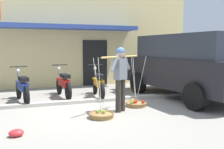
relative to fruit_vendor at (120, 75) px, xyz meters
name	(u,v)px	position (x,y,z in m)	size (l,w,h in m)	color
ground_plane	(99,107)	(-0.40, 0.64, -0.98)	(90.00, 90.00, 0.00)	gray
sidewalk_curb	(93,100)	(-0.40, 1.34, -0.93)	(20.00, 0.24, 0.10)	#AEA89C
fruit_vendor	(120,75)	(0.00, 0.00, 0.00)	(1.31, 0.84, 1.70)	#2D2823
fruit_basket_left_side	(136,104)	(0.64, 0.40, -0.90)	(0.62, 0.62, 1.45)	#9E7542
fruit_basket_right_side	(101,115)	(-0.64, -0.40, -0.90)	(0.62, 0.62, 1.45)	#9E7542
motorcycle_second_in_row	(22,88)	(-2.45, 2.06, -0.52)	(0.56, 1.80, 1.09)	black
motorcycle_third_in_row	(64,84)	(-1.13, 2.43, -0.52)	(0.54, 1.82, 1.09)	black
motorcycle_end_of_row	(98,84)	(-0.02, 2.03, -0.52)	(0.54, 1.82, 1.09)	black
parked_truck	(186,64)	(2.73, 0.97, 0.15)	(2.57, 4.98, 2.10)	black
storefront_building	(45,39)	(-1.34, 7.20, 1.13)	(13.00, 6.00, 4.20)	#DBC684
plastic_litter_bag	(16,133)	(-2.55, -1.09, -0.91)	(0.28, 0.22, 0.14)	red
wooden_crate	(137,87)	(1.69, 2.55, -0.82)	(0.44, 0.36, 0.32)	olive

